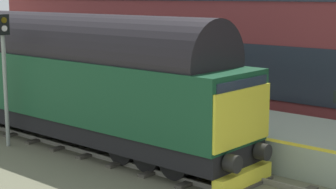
{
  "coord_description": "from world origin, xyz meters",
  "views": [
    {
      "loc": [
        -12.52,
        -13.09,
        5.32
      ],
      "look_at": [
        0.2,
        -1.94,
        2.28
      ],
      "focal_mm": 59.62,
      "sensor_mm": 36.0,
      "label": 1
    }
  ],
  "objects": [
    {
      "name": "signal_post_near",
      "position": [
        -1.81,
        3.85,
        2.89
      ],
      "size": [
        0.44,
        0.22,
        4.65
      ],
      "color": "gray",
      "rests_on": "ground"
    },
    {
      "name": "diesel_locomotive",
      "position": [
        0.0,
        4.9,
        2.49
      ],
      "size": [
        2.74,
        19.88,
        4.68
      ],
      "color": "black",
      "rests_on": "ground"
    },
    {
      "name": "station_platform",
      "position": [
        3.6,
        0.0,
        0.5
      ],
      "size": [
        4.0,
        44.0,
        1.01
      ],
      "color": "#99A895",
      "rests_on": "ground"
    },
    {
      "name": "waiting_passenger",
      "position": [
        2.43,
        1.62,
        1.99
      ],
      "size": [
        0.43,
        0.49,
        1.64
      ],
      "rotation": [
        0.0,
        0.0,
        1.27
      ],
      "color": "#372E2F",
      "rests_on": "station_platform"
    },
    {
      "name": "track_main",
      "position": [
        0.0,
        0.0,
        0.06
      ],
      "size": [
        2.5,
        60.0,
        0.15
      ],
      "color": "gray",
      "rests_on": "ground"
    },
    {
      "name": "ground_plane",
      "position": [
        0.0,
        0.0,
        0.0
      ],
      "size": [
        140.0,
        140.0,
        0.0
      ],
      "primitive_type": "plane",
      "color": "#64644E",
      "rests_on": "ground"
    }
  ]
}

